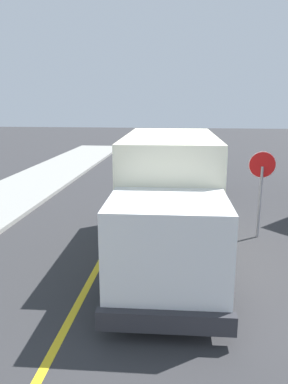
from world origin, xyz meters
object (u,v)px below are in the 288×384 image
Objects in this scene: stop_sign at (261,178)px; box_truck at (169,193)px; parked_car_mid at (181,153)px; parked_car_near at (186,174)px.

box_truck is at bearing -146.12° from stop_sign.
parked_car_mid is at bearing 100.80° from stop_sign.
box_truck reaches higher than parked_car_mid.
box_truck is at bearing -93.32° from parked_car_near.
stop_sign is (2.22, -5.93, 1.06)m from parked_car_near.
stop_sign is at bearing 33.88° from box_truck.
box_truck is 7.80m from parked_car_near.
parked_car_mid is 13.57m from stop_sign.
parked_car_near and parked_car_mid have the same top height.
stop_sign is (2.53, -13.29, 1.06)m from parked_car_mid.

